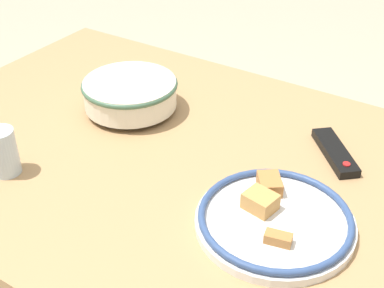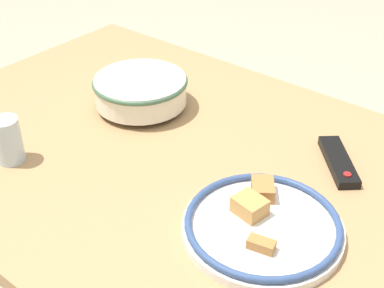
{
  "view_description": "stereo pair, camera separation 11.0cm",
  "coord_description": "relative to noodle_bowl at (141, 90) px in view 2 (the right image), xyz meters",
  "views": [
    {
      "loc": [
        0.52,
        -0.83,
        1.42
      ],
      "look_at": [
        -0.01,
        0.01,
        0.75
      ],
      "focal_mm": 50.0,
      "sensor_mm": 36.0,
      "label": 1
    },
    {
      "loc": [
        0.61,
        -0.77,
        1.42
      ],
      "look_at": [
        -0.01,
        0.01,
        0.75
      ],
      "focal_mm": 50.0,
      "sensor_mm": 36.0,
      "label": 2
    }
  ],
  "objects": [
    {
      "name": "dining_table",
      "position": [
        0.27,
        -0.11,
        -0.12
      ],
      "size": [
        1.52,
        0.95,
        0.71
      ],
      "color": "tan",
      "rests_on": "ground_plane"
    },
    {
      "name": "noodle_bowl",
      "position": [
        0.0,
        0.0,
        0.0
      ],
      "size": [
        0.25,
        0.25,
        0.08
      ],
      "color": "silver",
      "rests_on": "dining_table"
    },
    {
      "name": "food_plate",
      "position": [
        0.51,
        -0.2,
        -0.03
      ],
      "size": [
        0.31,
        0.31,
        0.05
      ],
      "color": "white",
      "rests_on": "dining_table"
    },
    {
      "name": "tv_remote",
      "position": [
        0.52,
        0.09,
        -0.04
      ],
      "size": [
        0.15,
        0.17,
        0.02
      ],
      "rotation": [
        0.0,
        0.0,
        3.87
      ],
      "color": "black",
      "rests_on": "dining_table"
    },
    {
      "name": "drinking_glass",
      "position": [
        -0.06,
        -0.36,
        0.0
      ],
      "size": [
        0.06,
        0.06,
        0.11
      ],
      "color": "silver",
      "rests_on": "dining_table"
    }
  ]
}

